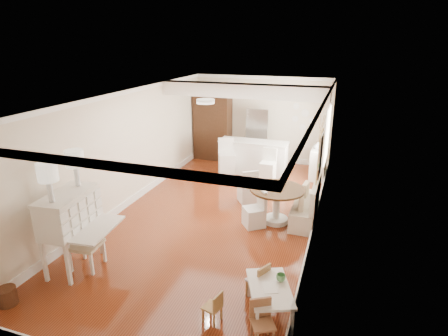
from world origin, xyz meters
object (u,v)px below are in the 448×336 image
Objects in this scene: fridge at (268,137)px; kids_chair_a at (212,306)px; sideboard at (318,163)px; pantry_cabinet at (213,125)px; slip_chair_near at (254,208)px; kids_chair_b at (258,279)px; kids_chair_c at (263,323)px; gustavian_armchair at (86,244)px; slip_chair_far at (248,185)px; bar_stool_left at (227,159)px; secretary_bureau at (72,231)px; bar_stool_right at (268,167)px; kids_table at (269,301)px; breakfast_counter at (253,157)px; wicker_basket at (7,296)px; dining_table at (276,205)px.

kids_chair_a is at bearing -83.57° from fridge.
fridge is at bearing 156.36° from sideboard.
slip_chair_near is at bearing -59.45° from pantry_cabinet.
pantry_cabinet is (-2.73, 7.41, 0.90)m from kids_chair_a.
kids_chair_c is at bearing 45.60° from kids_chair_b.
gustavian_armchair reaches higher than slip_chair_near.
slip_chair_far is 3.84m from pantry_cabinet.
pantry_cabinet is (-1.04, 1.63, 0.57)m from bar_stool_left.
secretary_bureau is 2.34× the size of kids_chair_b.
bar_stool_right is at bearing -143.15° from sideboard.
kids_table is at bearing 63.72° from kids_chair_b.
bar_stool_right is at bearing -37.33° from pantry_cabinet.
kids_table is 0.96× the size of bar_stool_right.
pantry_cabinet is (-1.70, 1.08, 0.63)m from breakfast_counter.
kids_chair_b is 5.78m from breakfast_counter.
gustavian_armchair reaches higher than wicker_basket.
gustavian_armchair is 3.38m from kids_table.
pantry_cabinet reaches higher than bar_stool_right.
slip_chair_near is at bearing 51.38° from wicker_basket.
gustavian_armchair reaches higher than kids_chair_a.
wicker_basket is 0.33× the size of slip_chair_near.
kids_chair_b is at bearing -76.43° from bar_stool_right.
slip_chair_near is 0.42× the size of breakfast_counter.
breakfast_counter reaches higher than slip_chair_far.
kids_chair_c is 0.54× the size of bar_stool_left.
kids_chair_a is (2.83, -0.51, -0.47)m from secretary_bureau.
fridge reaches higher than sideboard.
sideboard is (0.11, 6.23, 0.20)m from kids_table.
secretary_bureau is at bearing -112.05° from bar_stool_right.
secretary_bureau is at bearing -120.69° from sideboard.
secretary_bureau is at bearing -137.15° from dining_table.
fridge is (2.00, 6.87, 0.18)m from secretary_bureau.
dining_table is 5.07m from pantry_cabinet.
slip_chair_far is at bearing -134.58° from kids_chair_b.
kids_table is 7.89m from pantry_cabinet.
dining_table is at bearing 99.26° from kids_table.
pantry_cabinet is 2.48× the size of sideboard.
kids_chair_c is 0.73× the size of slip_chair_near.
dining_table is at bearing -100.02° from sideboard.
kids_chair_c is at bearing -108.20° from gustavian_armchair.
bar_stool_right reaches higher than sideboard.
dining_table reaches higher than kids_chair_c.
wicker_basket is 0.46× the size of kids_chair_b.
wicker_basket is 0.24× the size of dining_table.
dining_table is 1.37× the size of slip_chair_far.
fridge reaches higher than gustavian_armchair.
kids_chair_c is 6.74m from breakfast_counter.
pantry_cabinet is (0.10, 6.90, 0.43)m from secretary_bureau.
fridge is (-0.40, 1.72, 0.40)m from bar_stool_right.
kids_table is (3.90, 1.07, 0.10)m from wicker_basket.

